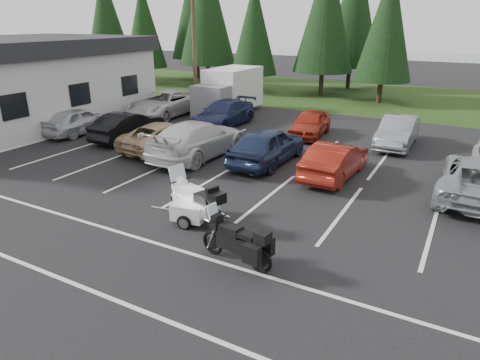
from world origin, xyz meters
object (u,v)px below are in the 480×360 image
car_far_2 (310,123)px  adventure_motorcycle (236,237)px  car_near_0 (80,121)px  car_near_4 (267,145)px  car_near_3 (198,139)px  car_far_1 (224,114)px  building (5,82)px  car_near_2 (166,136)px  car_near_1 (128,126)px  box_truck (226,92)px  car_near_6 (479,178)px  cargo_trailer (189,214)px  car_near_5 (335,160)px  touring_motorcycle (195,196)px  car_far_3 (398,132)px  car_far_0 (165,104)px  utility_pole (194,40)px

car_far_2 → adventure_motorcycle: bearing=-82.9°
car_near_0 → car_near_4: 11.24m
car_near_3 → car_far_1: bearing=-68.8°
building → car_near_2: 11.81m
car_near_1 → car_far_2: bearing=-147.1°
car_near_3 → car_near_4: car_near_3 is taller
car_near_4 → car_far_1: (-5.22, 5.04, -0.08)m
building → car_near_1: (8.76, 0.60, -1.73)m
car_near_4 → adventure_motorcycle: size_ratio=1.95×
box_truck → car_near_0: 9.38m
car_far_1 → car_far_2: 5.24m
car_near_6 → cargo_trailer: size_ratio=3.63×
car_near_5 → touring_motorcycle: 6.46m
building → car_near_4: 16.89m
car_near_5 → cargo_trailer: bearing=69.9°
car_near_5 → cargo_trailer: (-2.64, -6.26, -0.36)m
car_near_4 → touring_motorcycle: car_near_4 is taller
car_far_2 → car_far_3: size_ratio=0.91×
touring_motorcycle → adventure_motorcycle: touring_motorcycle is taller
car_near_6 → touring_motorcycle: size_ratio=1.85×
car_near_5 → car_far_0: car_far_0 is taller
car_near_5 → car_far_0: 14.39m
car_far_1 → adventure_motorcycle: bearing=-57.6°
car_near_6 → touring_motorcycle: 9.90m
utility_pole → car_far_3: size_ratio=2.04×
utility_pole → car_near_0: utility_pole is taller
box_truck → car_near_5: bearing=-39.8°
building → touring_motorcycle: 18.25m
car_near_1 → car_near_4: car_near_4 is taller
car_near_1 → car_far_2: (8.05, 5.27, -0.04)m
car_near_3 → car_near_4: size_ratio=1.20×
car_near_0 → car_far_1: car_far_1 is taller
utility_pole → box_truck: utility_pole is taller
car_near_1 → car_near_4: size_ratio=0.92×
touring_motorcycle → adventure_motorcycle: 2.89m
adventure_motorcycle → car_far_3: bearing=91.3°
car_near_3 → car_far_1: size_ratio=1.13×
car_near_0 → box_truck: bearing=-117.5°
cargo_trailer → car_near_3: bearing=113.3°
car_near_0 → car_near_5: 14.36m
car_near_1 → adventure_motorcycle: bearing=143.6°
car_near_0 → utility_pole: bearing=-106.7°
car_near_3 → cargo_trailer: bearing=123.2°
car_near_5 → car_near_6: (5.03, 0.35, 0.04)m
car_near_2 → car_near_6: size_ratio=0.91×
utility_pole → building: bearing=-135.0°
car_near_0 → car_near_1: (3.20, 0.33, -0.00)m
car_near_1 → touring_motorcycle: bearing=143.3°
building → touring_motorcycle: bearing=-18.1°
car_far_0 → cargo_trailer: bearing=-50.9°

